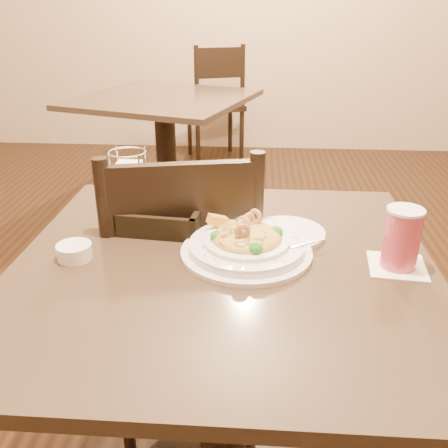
# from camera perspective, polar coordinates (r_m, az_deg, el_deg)

# --- Properties ---
(main_table) EXTENTS (0.90, 0.90, 0.74)m
(main_table) POSITION_cam_1_polar(r_m,az_deg,el_deg) (1.20, -0.07, -14.11)
(main_table) COLOR black
(main_table) RESTS_ON ground
(background_table) EXTENTS (1.13, 1.13, 0.74)m
(background_table) POSITION_cam_1_polar(r_m,az_deg,el_deg) (2.99, -6.71, 9.86)
(background_table) COLOR black
(background_table) RESTS_ON ground
(dining_chair_near) EXTENTS (0.50, 0.50, 0.93)m
(dining_chair_near) POSITION_cam_1_polar(r_m,az_deg,el_deg) (1.44, -4.69, -7.27)
(dining_chair_near) COLOR black
(dining_chair_near) RESTS_ON ground
(dining_chair_far) EXTENTS (0.53, 0.53, 0.93)m
(dining_chair_far) POSITION_cam_1_polar(r_m,az_deg,el_deg) (4.11, -0.92, 13.95)
(dining_chair_far) COLOR black
(dining_chair_far) RESTS_ON ground
(pasta_bowl) EXTENTS (0.32, 0.29, 0.09)m
(pasta_bowl) POSITION_cam_1_polar(r_m,az_deg,el_deg) (1.09, 2.57, -2.22)
(pasta_bowl) COLOR white
(pasta_bowl) RESTS_ON main_table
(drink_glass) EXTENTS (0.13, 0.13, 0.13)m
(drink_glass) POSITION_cam_1_polar(r_m,az_deg,el_deg) (1.09, 19.63, -1.61)
(drink_glass) COLOR white
(drink_glass) RESTS_ON main_table
(bread_basket) EXTENTS (0.22, 0.19, 0.06)m
(bread_basket) POSITION_cam_1_polar(r_m,az_deg,el_deg) (1.24, -7.09, 0.68)
(bread_basket) COLOR black
(bread_basket) RESTS_ON main_table
(napkin_caddy) EXTENTS (0.10, 0.10, 0.16)m
(napkin_caddy) POSITION_cam_1_polar(r_m,az_deg,el_deg) (1.34, -10.72, 4.54)
(napkin_caddy) COLOR silver
(napkin_caddy) RESTS_ON main_table
(side_plate) EXTENTS (0.24, 0.24, 0.01)m
(side_plate) POSITION_cam_1_polar(r_m,az_deg,el_deg) (1.20, 7.20, -1.02)
(side_plate) COLOR white
(side_plate) RESTS_ON main_table
(butter_ramekin) EXTENTS (0.09, 0.09, 0.03)m
(butter_ramekin) POSITION_cam_1_polar(r_m,az_deg,el_deg) (1.13, -16.73, -3.03)
(butter_ramekin) COLOR white
(butter_ramekin) RESTS_ON main_table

